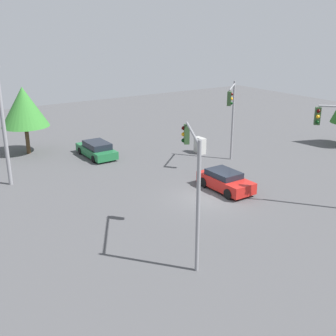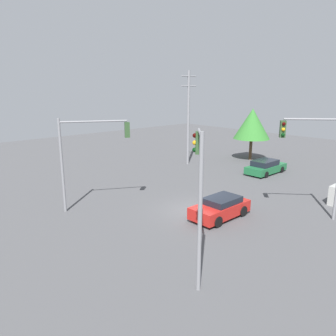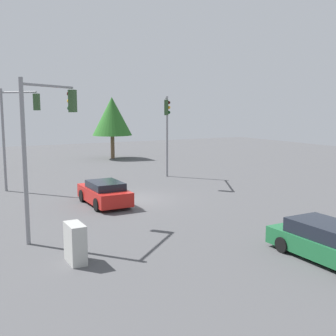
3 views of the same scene
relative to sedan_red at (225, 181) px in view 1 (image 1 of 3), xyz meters
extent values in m
plane|color=#4C4C4F|center=(-0.42, 1.93, -0.68)|extent=(80.00, 80.00, 0.00)
cube|color=red|center=(-0.04, 0.00, -0.10)|extent=(4.25, 1.89, 0.77)
cube|color=black|center=(0.17, 0.00, 0.49)|extent=(2.34, 1.66, 0.41)
cylinder|color=black|center=(-1.36, -0.90, -0.33)|extent=(0.72, 0.22, 0.72)
cylinder|color=black|center=(-1.36, 0.90, -0.33)|extent=(0.72, 0.22, 0.72)
cylinder|color=black|center=(1.28, -0.90, -0.33)|extent=(0.72, 0.22, 0.72)
cylinder|color=black|center=(1.28, 0.90, -0.33)|extent=(0.72, 0.22, 0.72)
cube|color=#1E6638|center=(12.38, 4.15, -0.18)|extent=(4.74, 1.95, 0.67)
cube|color=black|center=(12.15, 4.15, 0.42)|extent=(2.60, 1.71, 0.53)
cylinder|color=black|center=(13.85, 5.08, -0.38)|extent=(0.61, 0.22, 0.61)
cylinder|color=black|center=(13.85, 3.23, -0.38)|extent=(0.61, 0.22, 0.61)
cylinder|color=black|center=(10.92, 5.08, -0.38)|extent=(0.61, 0.22, 0.61)
cylinder|color=black|center=(10.92, 3.23, -0.38)|extent=(0.61, 0.22, 0.61)
cube|color=#2D4C28|center=(-5.09, -2.54, 5.20)|extent=(0.44, 0.44, 1.05)
sphere|color=#360503|center=(-5.21, -2.42, 5.54)|extent=(0.22, 0.22, 0.22)
sphere|color=orange|center=(-5.21, -2.42, 5.20)|extent=(0.22, 0.22, 0.22)
sphere|color=black|center=(-5.21, -2.42, 4.87)|extent=(0.22, 0.22, 0.22)
cylinder|color=gray|center=(-7.05, 7.92, 2.52)|extent=(0.18, 0.18, 6.42)
cylinder|color=gray|center=(-5.12, 6.85, 5.48)|extent=(3.93, 2.26, 0.12)
cube|color=#2D4C28|center=(-3.18, 5.77, 4.86)|extent=(0.43, 0.41, 1.05)
sphere|color=#360503|center=(-3.10, 5.92, 5.19)|extent=(0.22, 0.22, 0.22)
sphere|color=orange|center=(-3.10, 5.92, 4.86)|extent=(0.22, 0.22, 0.22)
sphere|color=black|center=(-3.10, 5.92, 4.52)|extent=(0.22, 0.22, 0.22)
cylinder|color=gray|center=(5.17, -5.20, 2.68)|extent=(0.18, 0.18, 6.73)
cylinder|color=gray|center=(3.94, -3.83, 5.80)|extent=(2.55, 2.81, 0.12)
cube|color=#2D4C28|center=(2.72, -2.47, 5.17)|extent=(0.44, 0.44, 1.05)
sphere|color=#360503|center=(2.59, -2.58, 5.51)|extent=(0.22, 0.22, 0.22)
sphere|color=orange|center=(2.59, -2.58, 5.17)|extent=(0.22, 0.22, 0.22)
sphere|color=black|center=(2.59, -2.58, 4.83)|extent=(0.22, 0.22, 0.22)
cylinder|color=gray|center=(9.56, 12.28, 4.37)|extent=(0.28, 0.28, 10.10)
cube|color=#B2B2AD|center=(8.13, -4.09, 0.04)|extent=(1.15, 0.55, 1.44)
cylinder|color=#4C3823|center=(16.69, 8.87, 0.57)|extent=(0.35, 0.35, 2.51)
cone|color=#337A2D|center=(16.69, 8.87, 3.57)|extent=(4.17, 4.17, 3.49)
camera|label=1|loc=(-20.73, 18.71, 10.40)|focal=45.00mm
camera|label=2|loc=(-16.21, -12.59, 7.70)|focal=35.00mm
camera|label=3|loc=(22.52, -8.16, 4.89)|focal=45.00mm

